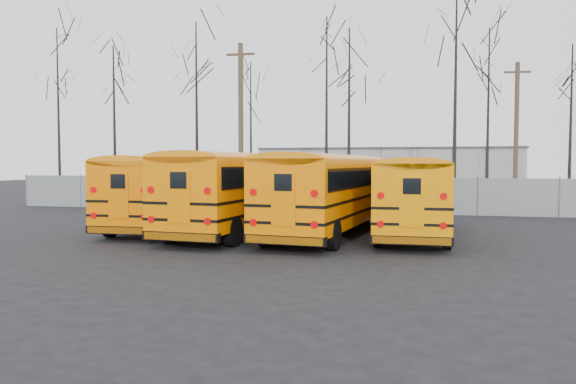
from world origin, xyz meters
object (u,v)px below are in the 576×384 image
(bus_a, at_px, (176,185))
(bus_b, at_px, (243,185))
(bus_d, at_px, (414,190))
(bus_c, at_px, (329,187))
(utility_pole_right, at_px, (516,133))
(utility_pole_left, at_px, (241,123))

(bus_a, relative_size, bus_b, 0.95)
(bus_b, distance_m, bus_d, 6.74)
(bus_a, bearing_deg, bus_c, -10.41)
(bus_d, bearing_deg, bus_a, 178.19)
(utility_pole_right, bearing_deg, bus_b, -133.27)
(bus_a, relative_size, utility_pole_left, 1.09)
(bus_b, height_order, bus_d, bus_b)
(bus_d, xyz_separation_m, utility_pole_left, (-11.04, 11.81, 3.53))
(bus_a, distance_m, bus_b, 3.55)
(bus_c, xyz_separation_m, bus_d, (3.19, 0.81, -0.10))
(bus_b, height_order, bus_c, bus_b)
(bus_c, height_order, bus_d, bus_c)
(bus_b, bearing_deg, utility_pole_right, 57.33)
(bus_a, relative_size, utility_pole_right, 1.23)
(bus_d, height_order, utility_pole_left, utility_pole_left)
(bus_c, bearing_deg, bus_a, 177.25)
(bus_a, bearing_deg, utility_pole_right, 42.57)
(bus_a, distance_m, utility_pole_right, 22.59)
(bus_a, relative_size, bus_d, 1.03)
(bus_a, xyz_separation_m, utility_pole_left, (-0.95, 11.57, 3.48))
(bus_b, bearing_deg, bus_a, 167.91)
(bus_d, relative_size, utility_pole_right, 1.19)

